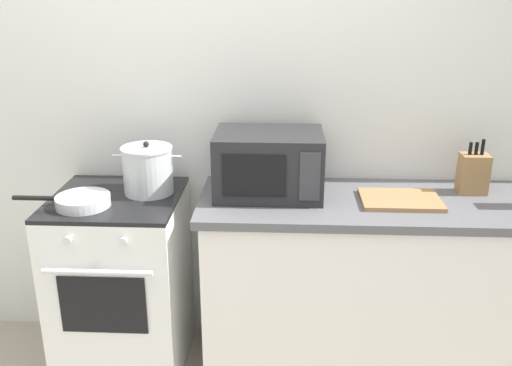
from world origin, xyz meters
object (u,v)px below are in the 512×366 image
object	(u,v)px
frying_pan	(82,201)
cutting_board	(400,200)
stock_pot	(148,170)
stove	(123,283)
knife_block	(473,173)
microwave	(269,164)

from	to	relation	value
frying_pan	cutting_board	size ratio (longest dim) A/B	1.23
stock_pot	frying_pan	xyz separation A→B (m)	(-0.26, -0.19, -0.09)
stove	knife_block	distance (m)	1.79
stock_pot	knife_block	size ratio (longest dim) A/B	1.23
stock_pot	cutting_board	bearing A→B (deg)	-3.18
stove	cutting_board	xyz separation A→B (m)	(1.33, 0.00, 0.47)
frying_pan	stock_pot	bearing A→B (deg)	35.96
stock_pot	microwave	bearing A→B (deg)	1.24
stove	frying_pan	bearing A→B (deg)	-132.55
microwave	cutting_board	bearing A→B (deg)	-7.32
microwave	knife_block	distance (m)	0.97
frying_pan	knife_block	distance (m)	1.82
stove	stock_pot	bearing A→B (deg)	24.15
frying_pan	cutting_board	distance (m)	1.45
stock_pot	microwave	distance (m)	0.57
stove	knife_block	size ratio (longest dim) A/B	3.49
cutting_board	knife_block	bearing A→B (deg)	21.19
frying_pan	cutting_board	world-z (taller)	frying_pan
stock_pot	microwave	size ratio (longest dim) A/B	0.65
stock_pot	frying_pan	size ratio (longest dim) A/B	0.73
stock_pot	frying_pan	distance (m)	0.34
stock_pot	stove	bearing A→B (deg)	-155.85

